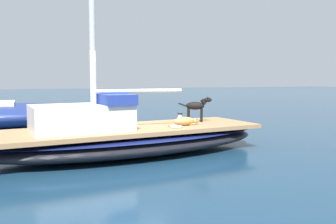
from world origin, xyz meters
TOP-DOWN VIEW (x-y plane):
  - ground_plane at (0.00, 0.00)m, footprint 120.00×120.00m
  - sailboat_main at (0.00, 0.00)m, footprint 3.46×7.51m
  - cabin_house at (-0.16, 1.11)m, footprint 1.68×2.39m
  - dog_tan at (-0.11, -1.43)m, footprint 0.38×0.95m
  - dog_black at (0.53, -2.04)m, footprint 0.49×0.88m
  - deck_winch at (0.95, -1.71)m, footprint 0.16×0.16m
  - coiled_rope at (-0.43, -1.06)m, footprint 0.32×0.32m

SIDE VIEW (x-z plane):
  - ground_plane at x=0.00m, z-range 0.00..0.00m
  - sailboat_main at x=0.00m, z-range 0.01..0.67m
  - coiled_rope at x=-0.43m, z-range 0.66..0.70m
  - deck_winch at x=0.95m, z-range 0.65..0.86m
  - dog_tan at x=-0.11m, z-range 0.66..0.88m
  - cabin_house at x=-0.16m, z-range 0.59..1.43m
  - dog_black at x=0.53m, z-range 0.73..1.43m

